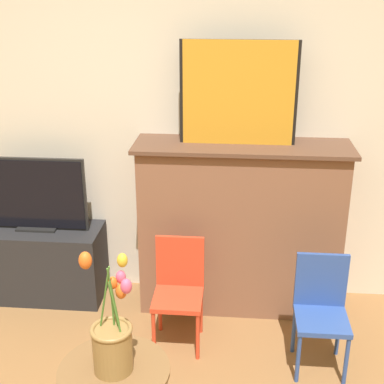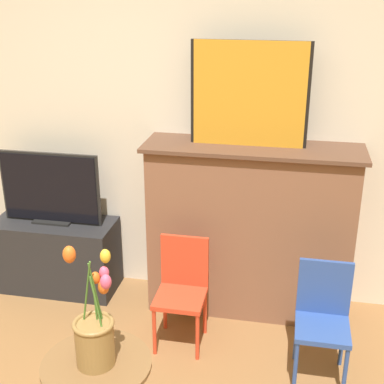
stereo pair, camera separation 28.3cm
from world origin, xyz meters
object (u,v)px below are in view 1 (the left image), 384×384
Objects in this scene: chair_red at (179,286)px; chair_blue at (321,306)px; painting at (238,93)px; vase_tulips at (112,339)px; tv_monitor at (34,195)px.

chair_red is 1.00× the size of chair_blue.
painting reaches higher than vase_tulips.
chair_blue is at bearing -49.24° from painting.
vase_tulips reaches higher than chair_blue.
vase_tulips reaches higher than tv_monitor.
tv_monitor is 1.99m from chair_blue.
painting is at bearing 70.87° from vase_tulips.
painting is at bearing 130.76° from chair_blue.
chair_blue is at bearing 39.63° from vase_tulips.
tv_monitor reaches higher than chair_blue.
chair_blue is (0.84, -0.15, 0.00)m from chair_red.
vase_tulips is (-0.17, -0.98, 0.34)m from chair_red.
painting reaches higher than chair_blue.
chair_red is (-0.33, -0.45, -1.10)m from painting.
vase_tulips is (0.86, -1.41, -0.05)m from tv_monitor.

